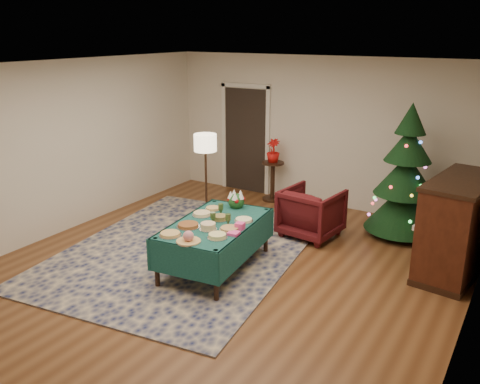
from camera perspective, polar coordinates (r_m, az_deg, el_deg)
The scene contains 26 objects.
room_shell at distance 6.34m, azimuth -2.98°, elevation 1.52°, with size 7.00×7.00×7.00m.
doorway at distance 10.09m, azimuth 0.62°, elevation 6.18°, with size 1.08×0.04×2.16m.
rug at distance 7.59m, azimuth -6.36°, elevation -6.56°, with size 3.20×4.20×0.02m, color #131C48.
buffet_table at distance 6.83m, azimuth -2.82°, elevation -4.49°, with size 1.19×1.83×0.67m.
platter_0 at distance 6.40m, azimuth -7.84°, elevation -4.72°, with size 0.29×0.29×0.04m.
platter_1 at distance 6.18m, azimuth -5.82°, elevation -5.13°, with size 0.31×0.31×0.15m.
platter_2 at distance 6.28m, azimuth -2.57°, elevation -4.96°, with size 0.25×0.25×0.06m.
platter_3 at distance 6.65m, azimuth -5.83°, elevation -3.75°, with size 0.31×0.31×0.05m.
platter_4 at distance 6.53m, azimuth -3.60°, elevation -3.89°, with size 0.23×0.23×0.09m.
platter_5 at distance 6.52m, azimuth -1.19°, elevation -4.14°, with size 0.27×0.27×0.04m.
platter_6 at distance 7.04m, azimuth -4.30°, elevation -2.47°, with size 0.27×0.27×0.05m.
platter_7 at distance 6.86m, azimuth -2.26°, elevation -2.91°, with size 0.23×0.23×0.06m.
platter_8 at distance 6.81m, azimuth 0.42°, elevation -3.16°, with size 0.26×0.26×0.04m.
platter_9 at distance 7.25m, azimuth -3.06°, elevation -1.86°, with size 0.23×0.23×0.04m.
goblet_0 at distance 7.04m, azimuth -2.17°, elevation -1.91°, with size 0.07×0.07×0.16m.
goblet_1 at distance 6.65m, azimuth -1.35°, elevation -3.09°, with size 0.07×0.07×0.16m.
goblet_2 at distance 6.72m, azimuth -3.05°, elevation -2.89°, with size 0.07×0.07×0.16m.
napkin_stack at distance 6.38m, azimuth -0.71°, elevation -4.66°, with size 0.13×0.13×0.04m, color #FA4594.
gift_box at distance 6.53m, azimuth -0.00°, elevation -3.84°, with size 0.11×0.11×0.09m, color #F24390.
centerpiece at distance 7.30m, azimuth -0.43°, elevation -0.86°, with size 0.24×0.24×0.28m.
armchair at distance 8.02m, azimuth 8.03°, elevation -2.04°, with size 0.83×0.78×0.86m, color #480F12.
floor_lamp at distance 8.25m, azimuth -3.91°, elevation 4.92°, with size 0.37×0.37×1.53m.
side_table at distance 9.67m, azimuth 3.67°, elevation 1.16°, with size 0.42×0.42×0.75m.
potted_plant at distance 9.54m, azimuth 3.73°, elevation 4.09°, with size 0.25×0.44×0.25m, color red.
christmas_tree at distance 8.24m, azimuth 18.09°, elevation 1.54°, with size 1.49×1.49×2.10m.
piano at distance 7.27m, azimuth 23.21°, elevation -3.69°, with size 0.89×1.59×1.31m.
Camera 1 is at (3.44, -5.03, 3.12)m, focal length 38.00 mm.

